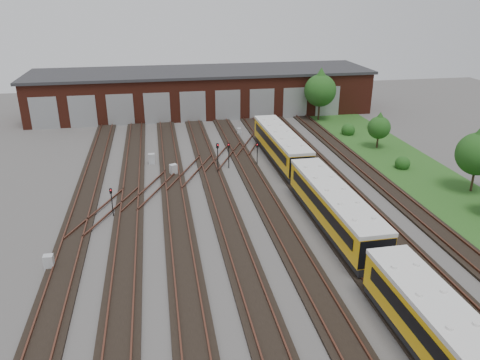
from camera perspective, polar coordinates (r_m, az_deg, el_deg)
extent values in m
plane|color=#484543|center=(36.58, 2.23, -6.63)|extent=(120.00, 120.00, 0.00)
cube|color=black|center=(36.48, -20.00, -8.03)|extent=(2.40, 70.00, 0.18)
cube|color=brown|center=(36.54, -21.15, -7.85)|extent=(0.10, 70.00, 0.15)
cube|color=brown|center=(36.27, -18.91, -7.75)|extent=(0.10, 70.00, 0.15)
cube|color=black|center=(35.94, -13.67, -7.71)|extent=(2.40, 70.00, 0.18)
cube|color=brown|center=(35.93, -14.85, -7.54)|extent=(0.10, 70.00, 0.15)
cube|color=brown|center=(35.81, -12.55, -7.41)|extent=(0.10, 70.00, 0.15)
cube|color=black|center=(35.85, -7.25, -7.29)|extent=(2.40, 70.00, 0.18)
cube|color=brown|center=(35.75, -8.41, -7.14)|extent=(0.10, 70.00, 0.15)
cube|color=brown|center=(35.80, -6.11, -6.97)|extent=(0.10, 70.00, 0.15)
cube|color=black|center=(36.20, -0.88, -6.78)|extent=(2.40, 70.00, 0.18)
cube|color=brown|center=(36.02, -2.01, -6.65)|extent=(0.10, 70.00, 0.15)
cube|color=brown|center=(36.23, 0.25, -6.46)|extent=(0.10, 70.00, 0.15)
cube|color=black|center=(36.98, 5.28, -6.21)|extent=(2.40, 70.00, 0.18)
cube|color=brown|center=(36.73, 4.21, -6.09)|extent=(0.10, 70.00, 0.15)
cube|color=brown|center=(37.09, 6.36, -5.88)|extent=(0.10, 70.00, 0.15)
cube|color=black|center=(38.17, 11.11, -5.61)|extent=(2.40, 70.00, 0.18)
cube|color=brown|center=(37.85, 10.11, -5.50)|extent=(0.10, 70.00, 0.15)
cube|color=brown|center=(38.35, 12.13, -5.28)|extent=(0.10, 70.00, 0.15)
cube|color=black|center=(39.72, 16.52, -4.99)|extent=(2.40, 70.00, 0.18)
cube|color=brown|center=(39.35, 15.61, -4.89)|extent=(0.10, 70.00, 0.15)
cube|color=brown|center=(39.97, 17.47, -4.67)|extent=(0.10, 70.00, 0.15)
cube|color=black|center=(41.61, 21.48, -4.39)|extent=(2.40, 70.00, 0.18)
cube|color=brown|center=(41.18, 20.65, -4.29)|extent=(0.10, 70.00, 0.15)
cube|color=brown|center=(41.91, 22.35, -4.08)|extent=(0.10, 70.00, 0.15)
cube|color=brown|center=(44.76, -10.63, -1.03)|extent=(5.40, 9.62, 0.15)
cube|color=brown|center=(48.56, -5.95, 1.13)|extent=(5.40, 9.62, 0.15)
cube|color=brown|center=(52.70, -1.98, 2.96)|extent=(5.40, 9.62, 0.15)
cube|color=brown|center=(41.38, -16.12, -3.56)|extent=(5.40, 9.62, 0.15)
cube|color=brown|center=(57.10, 1.40, 4.50)|extent=(5.40, 9.62, 0.15)
cube|color=#552115|center=(73.07, -4.61, 10.62)|extent=(50.00, 12.00, 6.00)
cube|color=#2C2B2E|center=(72.50, -4.69, 13.05)|extent=(51.00, 12.50, 0.40)
cube|color=gray|center=(68.64, -22.77, 7.52)|extent=(3.60, 0.12, 4.40)
cube|color=gray|center=(67.73, -18.62, 7.91)|extent=(3.60, 0.12, 4.40)
cube|color=gray|center=(67.19, -14.37, 8.27)|extent=(3.60, 0.12, 4.40)
cube|color=gray|center=(67.01, -10.06, 8.58)|extent=(3.60, 0.12, 4.40)
cube|color=gray|center=(67.21, -5.76, 8.85)|extent=(3.60, 0.12, 4.40)
cube|color=gray|center=(67.78, -1.49, 9.07)|extent=(3.60, 0.12, 4.40)
cube|color=gray|center=(68.71, 2.68, 9.23)|extent=(3.60, 0.12, 4.40)
cube|color=gray|center=(69.98, 6.73, 9.34)|extent=(3.60, 0.12, 4.40)
cube|color=gray|center=(71.58, 10.62, 9.41)|extent=(3.60, 0.12, 4.40)
cube|color=#204617|center=(51.91, 20.66, 0.91)|extent=(8.00, 55.00, 0.05)
cube|color=orange|center=(25.44, 25.02, -18.29)|extent=(2.74, 14.65, 2.14)
cube|color=silver|center=(24.71, 25.49, -16.11)|extent=(2.83, 14.65, 0.29)
cube|color=black|center=(24.63, 22.55, -18.58)|extent=(0.24, 12.86, 0.83)
cube|color=black|center=(37.83, 11.23, -4.97)|extent=(2.45, 14.64, 0.58)
cube|color=orange|center=(37.24, 11.38, -3.11)|extent=(2.74, 14.65, 2.14)
cube|color=silver|center=(36.74, 11.53, -1.39)|extent=(2.83, 14.65, 0.29)
cube|color=black|center=(36.69, 9.55, -2.95)|extent=(0.24, 12.86, 0.83)
cube|color=black|center=(37.63, 13.23, -2.59)|extent=(0.24, 12.86, 0.83)
cube|color=black|center=(51.80, 4.95, 2.97)|extent=(2.45, 14.64, 0.58)
cube|color=orange|center=(51.36, 5.00, 4.40)|extent=(2.74, 14.65, 2.14)
cube|color=silver|center=(51.01, 5.04, 5.71)|extent=(2.83, 14.65, 0.29)
cube|color=black|center=(50.96, 3.61, 4.59)|extent=(0.24, 12.86, 0.83)
cube|color=black|center=(51.65, 6.38, 4.74)|extent=(0.24, 12.86, 0.83)
cylinder|color=black|center=(40.33, -15.31, -2.93)|extent=(0.09, 0.09, 2.08)
cube|color=black|center=(39.83, -15.49, -1.28)|extent=(0.23, 0.14, 0.44)
sphere|color=red|center=(39.71, -15.51, -1.22)|extent=(0.10, 0.10, 0.10)
cylinder|color=black|center=(49.34, -1.38, 2.71)|extent=(0.10, 0.10, 2.31)
cube|color=black|center=(48.89, -1.39, 4.26)|extent=(0.27, 0.19, 0.50)
sphere|color=red|center=(48.77, -1.38, 4.34)|extent=(0.12, 0.12, 0.12)
cylinder|color=black|center=(47.61, -2.72, 2.29)|extent=(0.10, 0.10, 2.84)
cube|color=black|center=(47.06, -2.76, 4.19)|extent=(0.27, 0.19, 0.49)
sphere|color=red|center=(46.94, -2.75, 4.27)|extent=(0.12, 0.12, 0.12)
cylinder|color=black|center=(49.98, 2.11, 2.85)|extent=(0.09, 0.09, 2.13)
cube|color=black|center=(49.56, 2.13, 4.26)|extent=(0.26, 0.20, 0.46)
sphere|color=red|center=(49.45, 2.16, 4.33)|extent=(0.11, 0.11, 0.11)
cube|color=#B2B5B7|center=(34.61, -22.27, -9.26)|extent=(0.64, 0.54, 1.07)
cube|color=#B2B5B7|center=(51.72, -10.72, 2.56)|extent=(0.68, 0.57, 1.14)
cube|color=#B2B5B7|center=(48.15, -8.11, 1.24)|extent=(0.85, 0.78, 1.15)
cube|color=#B2B5B7|center=(61.40, -0.10, 5.96)|extent=(0.55, 0.47, 0.86)
cube|color=#B2B5B7|center=(59.49, 3.75, 5.40)|extent=(0.58, 0.50, 0.90)
cylinder|color=#312316|center=(69.27, 9.58, 8.18)|extent=(0.27, 0.27, 2.34)
sphere|color=#144714|center=(68.60, 9.75, 10.70)|extent=(4.54, 4.54, 4.54)
cone|color=#144714|center=(68.30, 9.84, 12.03)|extent=(3.89, 3.89, 3.24)
cylinder|color=#312316|center=(58.32, 16.40, 4.42)|extent=(0.22, 0.22, 1.37)
sphere|color=#144714|center=(57.81, 16.59, 6.14)|extent=(2.67, 2.67, 2.67)
cone|color=#144714|center=(57.57, 16.70, 7.05)|extent=(2.29, 2.29, 1.91)
cylinder|color=#312316|center=(48.76, 26.47, -0.15)|extent=(0.21, 0.21, 2.03)
sphere|color=#144714|center=(47.90, 27.02, 2.85)|extent=(3.95, 3.95, 3.95)
sphere|color=#144714|center=(52.29, 19.23, 2.15)|extent=(1.57, 1.57, 1.57)
sphere|color=#144714|center=(62.81, 13.07, 6.17)|extent=(1.74, 1.74, 1.74)
sphere|color=#144714|center=(66.90, 15.94, 6.68)|extent=(1.33, 1.33, 1.33)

